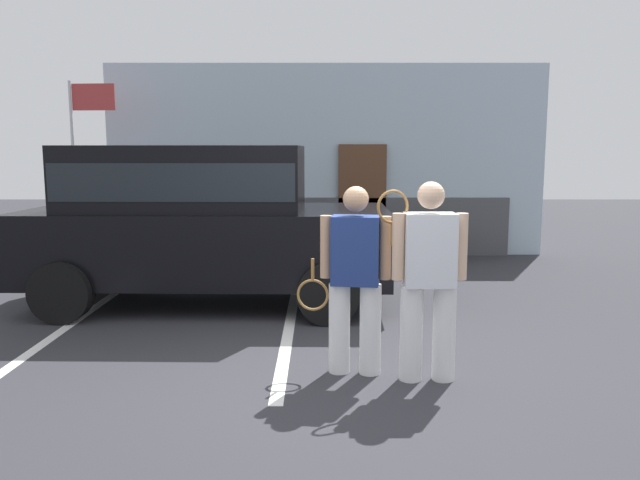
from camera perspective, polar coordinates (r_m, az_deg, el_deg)
ground_plane at (r=5.76m, az=1.10°, el=-12.13°), size 40.00×40.00×0.00m
parking_stripe_0 at (r=7.74m, az=-22.13°, el=-7.38°), size 0.12×4.40×0.01m
parking_stripe_1 at (r=7.19m, az=-2.90°, el=-7.94°), size 0.12×4.40×0.01m
house_frontage at (r=12.04m, az=0.51°, el=6.71°), size 8.24×0.40×3.59m
parked_suv at (r=8.23m, az=-10.89°, el=2.09°), size 4.63×2.23×2.05m
tennis_player_man at (r=5.59m, az=3.08°, el=-3.47°), size 0.87×0.31×1.69m
tennis_player_woman at (r=5.48m, az=9.74°, el=-3.43°), size 0.78×0.27×1.74m
potted_plant_by_porch at (r=11.55m, az=10.79°, el=0.54°), size 0.67×0.67×0.88m
flag_pole at (r=11.72m, az=-20.80°, el=8.59°), size 0.80×0.07×3.17m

